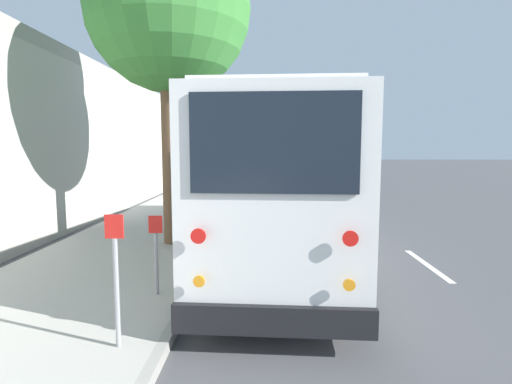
# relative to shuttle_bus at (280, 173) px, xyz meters

# --- Properties ---
(ground_plane) EXTENTS (160.00, 160.00, 0.00)m
(ground_plane) POSITION_rel_shuttle_bus_xyz_m (0.37, -0.50, -1.92)
(ground_plane) COLOR #474749
(sidewalk_slab) EXTENTS (80.00, 3.92, 0.15)m
(sidewalk_slab) POSITION_rel_shuttle_bus_xyz_m (0.37, 3.63, -1.84)
(sidewalk_slab) COLOR #A3A099
(sidewalk_slab) RESTS_ON ground
(curb_strip) EXTENTS (80.00, 0.14, 0.15)m
(curb_strip) POSITION_rel_shuttle_bus_xyz_m (0.37, 1.60, -1.84)
(curb_strip) COLOR gray
(curb_strip) RESTS_ON ground
(shuttle_bus) EXTENTS (10.14, 2.97, 3.56)m
(shuttle_bus) POSITION_rel_shuttle_bus_xyz_m (0.00, 0.00, 0.00)
(shuttle_bus) COLOR white
(shuttle_bus) RESTS_ON ground
(parked_sedan_gray) EXTENTS (4.19, 1.78, 1.31)m
(parked_sedan_gray) POSITION_rel_shuttle_bus_xyz_m (10.43, 0.49, -1.31)
(parked_sedan_gray) COLOR slate
(parked_sedan_gray) RESTS_ON ground
(parked_sedan_maroon) EXTENTS (4.16, 1.84, 1.28)m
(parked_sedan_maroon) POSITION_rel_shuttle_bus_xyz_m (15.97, 0.33, -1.32)
(parked_sedan_maroon) COLOR maroon
(parked_sedan_maroon) RESTS_ON ground
(street_tree) EXTENTS (3.88, 3.88, 8.14)m
(street_tree) POSITION_rel_shuttle_bus_xyz_m (0.41, 2.64, 4.08)
(street_tree) COLOR brown
(street_tree) RESTS_ON sidewalk_slab
(sign_post_near) EXTENTS (0.06, 0.22, 1.60)m
(sign_post_near) POSITION_rel_shuttle_bus_xyz_m (-4.97, 2.10, -0.94)
(sign_post_near) COLOR gray
(sign_post_near) RESTS_ON sidewalk_slab
(sign_post_far) EXTENTS (0.06, 0.22, 1.29)m
(sign_post_far) POSITION_rel_shuttle_bus_xyz_m (-3.25, 2.10, -1.10)
(sign_post_far) COLOR gray
(sign_post_far) RESTS_ON sidewalk_slab
(lane_stripe_mid) EXTENTS (2.40, 0.14, 0.01)m
(lane_stripe_mid) POSITION_rel_shuttle_bus_xyz_m (-1.01, -3.16, -1.91)
(lane_stripe_mid) COLOR silver
(lane_stripe_mid) RESTS_ON ground
(lane_stripe_ahead) EXTENTS (2.40, 0.14, 0.01)m
(lane_stripe_ahead) POSITION_rel_shuttle_bus_xyz_m (4.99, -3.16, -1.91)
(lane_stripe_ahead) COLOR silver
(lane_stripe_ahead) RESTS_ON ground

